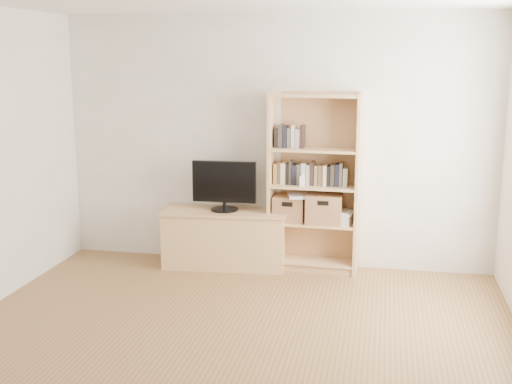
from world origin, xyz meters
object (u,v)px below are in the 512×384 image
(basket_right, at_px, (324,208))
(basket_left, at_px, (290,208))
(baby_monitor, at_px, (302,181))
(television, at_px, (224,186))
(tv_stand, at_px, (225,239))
(laptop, at_px, (305,196))
(bookshelf, at_px, (314,183))

(basket_right, bearing_deg, basket_left, 177.36)
(baby_monitor, height_order, basket_right, baby_monitor)
(television, bearing_deg, tv_stand, -1.81)
(baby_monitor, xyz_separation_m, laptop, (0.02, 0.08, -0.16))
(bookshelf, relative_size, basket_right, 5.06)
(tv_stand, height_order, bookshelf, bookshelf)
(basket_left, bearing_deg, bookshelf, 2.74)
(bookshelf, relative_size, baby_monitor, 17.13)
(tv_stand, height_order, basket_right, basket_right)
(bookshelf, height_order, basket_right, bookshelf)
(bookshelf, distance_m, basket_left, 0.37)
(bookshelf, distance_m, television, 0.92)
(tv_stand, relative_size, laptop, 3.60)
(bookshelf, height_order, basket_left, bookshelf)
(bookshelf, relative_size, television, 2.75)
(television, distance_m, laptop, 0.84)
(bookshelf, height_order, baby_monitor, bookshelf)
(basket_right, xyz_separation_m, laptop, (-0.19, -0.01, 0.13))
(tv_stand, xyz_separation_m, bookshelf, (0.92, 0.07, 0.62))
(basket_right, bearing_deg, bookshelf, 174.76)
(television, xyz_separation_m, laptop, (0.84, 0.06, -0.08))
(television, height_order, basket_right, television)
(tv_stand, relative_size, baby_monitor, 11.82)
(basket_left, bearing_deg, television, -170.12)
(bookshelf, distance_m, basket_right, 0.28)
(television, xyz_separation_m, baby_monitor, (0.81, -0.02, 0.08))
(television, bearing_deg, baby_monitor, -3.50)
(bookshelf, bearing_deg, television, -173.55)
(basket_left, bearing_deg, basket_right, 1.54)
(baby_monitor, bearing_deg, television, 171.25)
(bookshelf, bearing_deg, basket_left, -178.81)
(baby_monitor, xyz_separation_m, basket_left, (-0.14, 0.10, -0.31))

